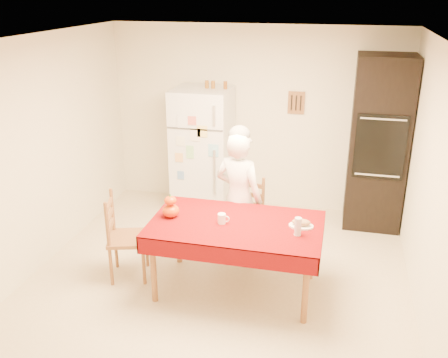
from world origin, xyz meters
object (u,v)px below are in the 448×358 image
(pumpkin_lower, at_px, (171,211))
(wine_glass, at_px, (298,226))
(coffee_mug, at_px, (222,219))
(bread_plate, at_px, (301,226))
(chair_far, at_px, (245,215))
(refrigerator, at_px, (203,151))
(chair_left, at_px, (121,234))
(oven_cabinet, at_px, (378,144))
(dining_table, at_px, (236,229))
(seated_woman, at_px, (239,198))

(pumpkin_lower, relative_size, wine_glass, 0.99)
(coffee_mug, bearing_deg, bread_plate, 7.62)
(chair_far, xyz_separation_m, bread_plate, (0.69, -0.67, 0.26))
(pumpkin_lower, relative_size, bread_plate, 0.73)
(refrigerator, height_order, chair_left, refrigerator)
(chair_left, distance_m, wine_glass, 1.88)
(oven_cabinet, bearing_deg, wine_glass, -111.19)
(dining_table, bearing_deg, seated_woman, 99.39)
(chair_left, bearing_deg, wine_glass, -109.37)
(oven_cabinet, xyz_separation_m, coffee_mug, (-1.54, -1.96, -0.29))
(pumpkin_lower, bearing_deg, chair_left, -178.02)
(oven_cabinet, distance_m, chair_far, 1.98)
(chair_left, xyz_separation_m, seated_woman, (1.13, 0.62, 0.26))
(refrigerator, distance_m, wine_glass, 2.49)
(oven_cabinet, relative_size, bread_plate, 9.17)
(oven_cabinet, height_order, chair_left, oven_cabinet)
(seated_woman, xyz_separation_m, coffee_mug, (-0.04, -0.63, 0.04))
(dining_table, height_order, bread_plate, bread_plate)
(refrigerator, xyz_separation_m, wine_glass, (1.49, -1.99, -0.00))
(dining_table, bearing_deg, chair_far, 94.41)
(refrigerator, height_order, chair_far, refrigerator)
(dining_table, xyz_separation_m, wine_glass, (0.62, -0.11, 0.16))
(seated_woman, bearing_deg, wine_glass, 152.15)
(seated_woman, relative_size, bread_plate, 6.39)
(chair_left, xyz_separation_m, wine_glass, (1.85, -0.08, 0.34))
(oven_cabinet, bearing_deg, dining_table, -126.06)
(oven_cabinet, relative_size, coffee_mug, 22.00)
(oven_cabinet, height_order, seated_woman, oven_cabinet)
(refrigerator, distance_m, seated_woman, 1.50)
(coffee_mug, distance_m, bread_plate, 0.78)
(chair_far, distance_m, pumpkin_lower, 1.02)
(oven_cabinet, height_order, chair_far, oven_cabinet)
(wine_glass, bearing_deg, dining_table, 170.09)
(chair_far, height_order, pumpkin_lower, chair_far)
(refrigerator, distance_m, chair_left, 1.97)
(coffee_mug, relative_size, pumpkin_lower, 0.57)
(bread_plate, bearing_deg, chair_far, 135.90)
(refrigerator, relative_size, oven_cabinet, 0.77)
(refrigerator, relative_size, pumpkin_lower, 9.72)
(seated_woman, relative_size, wine_glass, 8.72)
(chair_far, height_order, chair_left, same)
(bread_plate, bearing_deg, refrigerator, 129.69)
(refrigerator, xyz_separation_m, chair_far, (0.82, -1.15, -0.34))
(refrigerator, bearing_deg, coffee_mug, -69.00)
(oven_cabinet, bearing_deg, chair_far, -140.80)
(coffee_mug, bearing_deg, dining_table, 13.51)
(refrigerator, distance_m, dining_table, 2.08)
(refrigerator, distance_m, chair_far, 1.45)
(chair_left, relative_size, bread_plate, 3.96)
(chair_far, xyz_separation_m, seated_woman, (-0.04, -0.14, 0.26))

